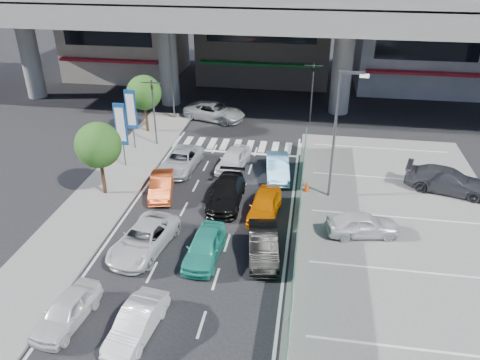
% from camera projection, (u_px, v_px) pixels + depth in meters
% --- Properties ---
extents(ground, '(120.00, 120.00, 0.00)m').
position_uv_depth(ground, '(198.00, 240.00, 25.29)').
color(ground, black).
rests_on(ground, ground).
extents(parking_lot, '(12.00, 28.00, 0.06)m').
position_uv_depth(parking_lot, '(403.00, 237.00, 25.49)').
color(parking_lot, '#62625F').
rests_on(parking_lot, ground).
extents(sidewalk_left, '(4.00, 30.00, 0.12)m').
position_uv_depth(sidewalk_left, '(106.00, 193.00, 29.73)').
color(sidewalk_left, '#62625F').
rests_on(sidewalk_left, ground).
extents(fence_run, '(0.16, 22.00, 1.80)m').
position_uv_depth(fence_run, '(298.00, 225.00, 25.01)').
color(fence_run, '#1D542E').
rests_on(fence_run, ground).
extents(expressway, '(64.00, 14.00, 10.75)m').
position_uv_depth(expressway, '(254.00, 11.00, 40.40)').
color(expressway, slate).
rests_on(expressway, ground).
extents(building_west, '(12.00, 10.90, 13.00)m').
position_uv_depth(building_west, '(124.00, 16.00, 52.39)').
color(building_west, '#A99D88').
rests_on(building_west, ground).
extents(building_center, '(14.00, 10.90, 15.00)m').
position_uv_depth(building_center, '(267.00, 9.00, 50.58)').
color(building_center, gray).
rests_on(building_center, ground).
extents(building_east, '(12.00, 10.90, 12.00)m').
position_uv_depth(building_east, '(420.00, 29.00, 48.18)').
color(building_east, gray).
rests_on(building_east, ground).
extents(traffic_light_left, '(1.60, 1.24, 5.20)m').
position_uv_depth(traffic_light_left, '(153.00, 97.00, 34.79)').
color(traffic_light_left, '#595B60').
rests_on(traffic_light_left, ground).
extents(traffic_light_right, '(1.60, 1.24, 5.20)m').
position_uv_depth(traffic_light_right, '(313.00, 78.00, 39.28)').
color(traffic_light_right, '#595B60').
rests_on(traffic_light_right, ground).
extents(street_lamp_right, '(1.65, 0.22, 8.00)m').
position_uv_depth(street_lamp_right, '(338.00, 125.00, 27.30)').
color(street_lamp_right, '#595B60').
rests_on(street_lamp_right, ground).
extents(street_lamp_left, '(1.65, 0.22, 8.00)m').
position_uv_depth(street_lamp_left, '(173.00, 66.00, 39.66)').
color(street_lamp_left, '#595B60').
rests_on(street_lamp_left, ground).
extents(signboard_near, '(0.80, 0.14, 4.70)m').
position_uv_depth(signboard_near, '(121.00, 126.00, 31.84)').
color(signboard_near, '#595B60').
rests_on(signboard_near, ground).
extents(signboard_far, '(0.80, 0.14, 4.70)m').
position_uv_depth(signboard_far, '(131.00, 111.00, 34.51)').
color(signboard_far, '#595B60').
rests_on(signboard_far, ground).
extents(tree_near, '(2.80, 2.80, 4.80)m').
position_uv_depth(tree_near, '(98.00, 145.00, 28.17)').
color(tree_near, '#382314').
rests_on(tree_near, ground).
extents(tree_far, '(2.80, 2.80, 4.80)m').
position_uv_depth(tree_far, '(144.00, 93.00, 37.45)').
color(tree_far, '#382314').
rests_on(tree_far, ground).
extents(van_white_back_left, '(1.97, 3.88, 1.27)m').
position_uv_depth(van_white_back_left, '(67.00, 310.00, 19.69)').
color(van_white_back_left, silver).
rests_on(van_white_back_left, ground).
extents(hatch_white_back_mid, '(1.78, 3.91, 1.24)m').
position_uv_depth(hatch_white_back_mid, '(137.00, 323.00, 19.09)').
color(hatch_white_back_mid, white).
rests_on(hatch_white_back_mid, ground).
extents(sedan_white_mid_left, '(3.04, 5.19, 1.36)m').
position_uv_depth(sedan_white_mid_left, '(144.00, 239.00, 24.22)').
color(sedan_white_mid_left, silver).
rests_on(sedan_white_mid_left, ground).
extents(taxi_teal_mid, '(1.79, 4.11, 1.38)m').
position_uv_depth(taxi_teal_mid, '(205.00, 246.00, 23.63)').
color(taxi_teal_mid, teal).
rests_on(taxi_teal_mid, ground).
extents(hatch_black_mid_right, '(2.06, 4.36, 1.38)m').
position_uv_depth(hatch_black_mid_right, '(263.00, 245.00, 23.71)').
color(hatch_black_mid_right, black).
rests_on(hatch_black_mid_right, ground).
extents(taxi_orange_left, '(2.15, 4.04, 1.27)m').
position_uv_depth(taxi_orange_left, '(162.00, 185.00, 29.45)').
color(taxi_orange_left, '#CB4519').
rests_on(taxi_orange_left, ground).
extents(sedan_black_mid, '(1.96, 4.76, 1.38)m').
position_uv_depth(sedan_black_mid, '(226.00, 193.00, 28.49)').
color(sedan_black_mid, black).
rests_on(sedan_black_mid, ground).
extents(taxi_orange_right, '(1.92, 4.16, 1.38)m').
position_uv_depth(taxi_orange_right, '(265.00, 205.00, 27.20)').
color(taxi_orange_right, '#D56500').
rests_on(taxi_orange_right, ground).
extents(wagon_silver_front_left, '(2.50, 4.86, 1.31)m').
position_uv_depth(wagon_silver_front_left, '(181.00, 161.00, 32.63)').
color(wagon_silver_front_left, '#B6BBBF').
rests_on(wagon_silver_front_left, ground).
extents(sedan_white_front_mid, '(2.31, 4.27, 1.38)m').
position_uv_depth(sedan_white_front_mid, '(233.00, 159.00, 32.77)').
color(sedan_white_front_mid, silver).
rests_on(sedan_white_front_mid, ground).
extents(kei_truck_front_right, '(1.99, 4.34, 1.38)m').
position_uv_depth(kei_truck_front_right, '(277.00, 167.00, 31.63)').
color(kei_truck_front_right, '#5493C1').
rests_on(kei_truck_front_right, ground).
extents(crossing_wagon_silver, '(5.93, 4.00, 1.51)m').
position_uv_depth(crossing_wagon_silver, '(215.00, 112.00, 41.31)').
color(crossing_wagon_silver, '#A0A4A7').
rests_on(crossing_wagon_silver, ground).
extents(parked_sedan_white, '(4.13, 2.25, 1.33)m').
position_uv_depth(parked_sedan_white, '(362.00, 224.00, 25.36)').
color(parked_sedan_white, silver).
rests_on(parked_sedan_white, parking_lot).
extents(parked_sedan_dgrey, '(5.54, 3.43, 1.50)m').
position_uv_depth(parked_sedan_dgrey, '(447.00, 180.00, 29.70)').
color(parked_sedan_dgrey, '#323238').
rests_on(parked_sedan_dgrey, parking_lot).
extents(traffic_cone, '(0.42, 0.42, 0.72)m').
position_uv_depth(traffic_cone, '(307.00, 186.00, 29.86)').
color(traffic_cone, '#F9440D').
rests_on(traffic_cone, parking_lot).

